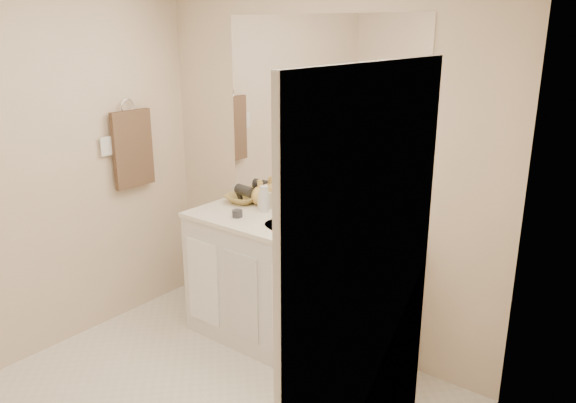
{
  "coord_description": "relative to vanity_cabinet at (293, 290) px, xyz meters",
  "views": [
    {
      "loc": [
        2.04,
        -1.63,
        2.09
      ],
      "look_at": [
        0.0,
        0.97,
        1.05
      ],
      "focal_mm": 35.0,
      "sensor_mm": 36.0,
      "label": 1
    }
  ],
  "objects": [
    {
      "name": "wicker_basket",
      "position": [
        -0.58,
        0.16,
        0.48
      ],
      "size": [
        0.27,
        0.27,
        0.06
      ],
      "primitive_type": "imported",
      "rotation": [
        0.0,
        0.0,
        0.11
      ],
      "color": "olive",
      "rests_on": "countertop"
    },
    {
      "name": "clear_pump_bottle",
      "position": [
        0.48,
        0.16,
        0.54
      ],
      "size": [
        0.07,
        0.07,
        0.17
      ],
      "primitive_type": "cylinder",
      "rotation": [
        0.0,
        0.0,
        -0.09
      ],
      "color": "silver",
      "rests_on": "countertop"
    },
    {
      "name": "soap_bottle_white",
      "position": [
        -0.27,
        0.22,
        0.57
      ],
      "size": [
        0.11,
        0.11,
        0.22
      ],
      "primitive_type": "imported",
      "rotation": [
        0.0,
        0.0,
        -0.4
      ],
      "color": "white",
      "rests_on": "countertop"
    },
    {
      "name": "sink_basin",
      "position": [
        0.0,
        -0.02,
        0.44
      ],
      "size": [
        0.37,
        0.37,
        0.02
      ],
      "primitive_type": "cylinder",
      "color": "#BBB0A3",
      "rests_on": "countertop"
    },
    {
      "name": "towel_ring",
      "position": [
        -1.27,
        -0.25,
        1.12
      ],
      "size": [
        0.01,
        0.11,
        0.11
      ],
      "primitive_type": "torus",
      "rotation": [
        0.0,
        1.57,
        0.0
      ],
      "color": "silver",
      "rests_on": "wall_left"
    },
    {
      "name": "faucet",
      "position": [
        0.0,
        0.16,
        0.51
      ],
      "size": [
        0.02,
        0.02,
        0.11
      ],
      "primitive_type": "cylinder",
      "color": "silver",
      "rests_on": "countertop"
    },
    {
      "name": "orange_comb",
      "position": [
        0.24,
        -0.23,
        0.46
      ],
      "size": [
        0.12,
        0.03,
        0.0
      ],
      "primitive_type": "cube",
      "rotation": [
        0.0,
        0.0,
        -0.06
      ],
      "color": "orange",
      "rests_on": "countertop"
    },
    {
      "name": "tan_cup",
      "position": [
        0.17,
        0.12,
        0.51
      ],
      "size": [
        0.09,
        0.09,
        0.11
      ],
      "primitive_type": "cylinder",
      "rotation": [
        0.0,
        0.0,
        -0.19
      ],
      "color": "tan",
      "rests_on": "countertop"
    },
    {
      "name": "blue_mug",
      "position": [
        -0.08,
        0.19,
        0.51
      ],
      "size": [
        0.1,
        0.1,
        0.12
      ],
      "primitive_type": "cylinder",
      "rotation": [
        0.0,
        0.0,
        -0.2
      ],
      "color": "navy",
      "rests_on": "countertop"
    },
    {
      "name": "backsplash",
      "position": [
        0.0,
        0.26,
        0.5
      ],
      "size": [
        1.52,
        0.03,
        0.08
      ],
      "primitive_type": "cube",
      "color": "silver",
      "rests_on": "countertop"
    },
    {
      "name": "hair_dryer",
      "position": [
        -0.56,
        0.16,
        0.54
      ],
      "size": [
        0.16,
        0.09,
        0.08
      ],
      "primitive_type": "cylinder",
      "rotation": [
        0.0,
        1.57,
        -0.12
      ],
      "color": "black",
      "rests_on": "wicker_basket"
    },
    {
      "name": "green_soap",
      "position": [
        0.38,
        -0.15,
        0.48
      ],
      "size": [
        0.08,
        0.06,
        0.03
      ],
      "primitive_type": "cube",
      "rotation": [
        0.0,
        0.0,
        -0.1
      ],
      "color": "#9FD534",
      "rests_on": "soap_dish"
    },
    {
      "name": "countertop",
      "position": [
        0.0,
        0.0,
        0.44
      ],
      "size": [
        1.52,
        0.57,
        0.03
      ],
      "primitive_type": "cube",
      "color": "white",
      "rests_on": "vanity_cabinet"
    },
    {
      "name": "door",
      "position": [
        1.29,
        -1.32,
        0.57
      ],
      "size": [
        0.02,
        0.82,
        2.0
      ],
      "primitive_type": "cube",
      "color": "silver",
      "rests_on": "floor"
    },
    {
      "name": "dark_jar",
      "position": [
        -0.39,
        -0.1,
        0.48
      ],
      "size": [
        0.07,
        0.07,
        0.05
      ],
      "primitive_type": "cylinder",
      "rotation": [
        0.0,
        0.0,
        -0.01
      ],
      "color": "#333239",
      "rests_on": "countertop"
    },
    {
      "name": "wall_back",
      "position": [
        0.0,
        0.28,
        0.77
      ],
      "size": [
        2.6,
        0.02,
        2.4
      ],
      "primitive_type": "cube",
      "color": "beige",
      "rests_on": "floor"
    },
    {
      "name": "toothbrush",
      "position": [
        0.18,
        0.12,
        0.6
      ],
      "size": [
        0.01,
        0.04,
        0.18
      ],
      "primitive_type": "cylinder",
      "rotation": [
        0.14,
        0.0,
        0.15
      ],
      "color": "#E13B91",
      "rests_on": "tan_cup"
    },
    {
      "name": "soap_bottle_cream",
      "position": [
        -0.36,
        0.15,
        0.54
      ],
      "size": [
        0.09,
        0.09,
        0.17
      ],
      "primitive_type": "imported",
      "rotation": [
        0.0,
        0.0,
        0.13
      ],
      "color": "beige",
      "rests_on": "countertop"
    },
    {
      "name": "wall_right",
      "position": [
        1.3,
        -1.02,
        0.77
      ],
      "size": [
        0.02,
        2.6,
        2.4
      ],
      "primitive_type": "cube",
      "color": "beige",
      "rests_on": "floor"
    },
    {
      "name": "soap_dish",
      "position": [
        0.38,
        -0.15,
        0.46
      ],
      "size": [
        0.11,
        0.1,
        0.01
      ],
      "primitive_type": "cube",
      "rotation": [
        0.0,
        0.0,
        -0.28
      ],
      "color": "silver",
      "rests_on": "countertop"
    },
    {
      "name": "vanity_cabinet",
      "position": [
        0.0,
        0.0,
        0.0
      ],
      "size": [
        1.5,
        0.55,
        0.85
      ],
      "primitive_type": "cube",
      "color": "silver",
      "rests_on": "floor"
    },
    {
      "name": "mirror",
      "position": [
        0.0,
        0.27,
        1.14
      ],
      "size": [
        1.48,
        0.01,
        1.2
      ],
      "primitive_type": "cube",
      "color": "white",
      "rests_on": "wall_back"
    },
    {
      "name": "wall_left",
      "position": [
        -1.3,
        -1.02,
        0.77
      ],
      "size": [
        0.02,
        2.6,
        2.4
      ],
      "primitive_type": "cube",
      "color": "beige",
      "rests_on": "floor"
    },
    {
      "name": "mouthwash_bottle",
      "position": [
        0.36,
        0.11,
        0.55
      ],
      "size": [
        0.1,
        0.1,
        0.2
      ],
      "primitive_type": "cylinder",
      "rotation": [
        0.0,
        0.0,
        -0.26
      ],
      "color": "#0C999B",
      "rests_on": "countertop"
    },
    {
      "name": "switch_plate",
      "position": [
        -1.27,
        -0.45,
        0.88
      ],
      "size": [
        0.01,
        0.08,
        0.13
      ],
      "primitive_type": "cube",
      "color": "white",
      "rests_on": "wall_left"
    },
    {
      "name": "soap_bottle_yellow",
      "position": [
        -0.45,
        0.21,
        0.55
      ],
      "size": [
        0.16,
        0.16,
        0.18
      ],
      "primitive_type": "imported",
      "rotation": [
        0.0,
        0.0,
        0.14
      ],
      "color": "#E5B859",
      "rests_on": "countertop"
    },
    {
      "name": "hand_towel",
      "position": [
        -1.25,
        -0.25,
        0.82
      ],
      "size": [
        0.04,
        0.32,
        0.55
      ],
      "primitive_type": "cube",
      "color": "#32241B",
      "rests_on": "towel_ring"
    },
    {
      "name": "extra_white_bottle",
      "position": [
        -0.32,
        0.1,
        0.55
      ],
      "size": [
        0.07,
        0.07,
        0.18
      ],
      "primitive_type": "cylinder",
      "rotation": [
        0.0,
        0.0,
        -0.43
      ],
      "color": "silver",
      "rests_on": "countertop"
    }
  ]
}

